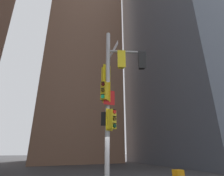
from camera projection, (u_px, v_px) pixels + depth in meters
The scene contains 3 objects.
building_tower_right at pixel (188, 50), 30.09m from camera, with size 16.99×16.99×37.17m, color #4C5460.
building_mid_block at pixel (81, 40), 35.75m from camera, with size 13.06×13.06×47.41m, color brown.
signal_pole_assembly at pixel (112, 89), 9.64m from camera, with size 2.69×2.77×8.86m.
Camera 1 is at (-3.36, -8.33, 1.91)m, focal length 27.12 mm.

